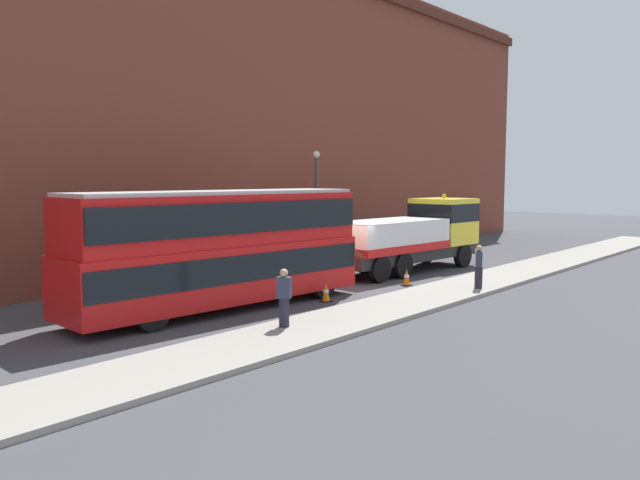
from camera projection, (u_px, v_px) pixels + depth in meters
ground_plane at (340, 286)px, 26.33m from camera, size 120.00×120.00×0.00m
near_kerb at (428, 297)px, 23.61m from camera, size 60.00×2.80×0.15m
building_facade at (224, 102)px, 30.11m from camera, size 60.00×1.50×16.00m
recovery_tow_truck at (412, 234)px, 30.60m from camera, size 10.21×3.23×3.67m
double_decker_bus at (220, 245)px, 21.52m from camera, size 11.16×3.27×4.06m
pedestrian_onlooker at (284, 299)px, 18.52m from camera, size 0.42×0.48×1.71m
pedestrian_bystander at (479, 267)px, 24.95m from camera, size 0.47×0.41×1.71m
traffic_cone_near_bus at (326, 293)px, 23.05m from camera, size 0.36×0.36×0.72m
traffic_cone_midway at (407, 278)px, 26.49m from camera, size 0.36×0.36×0.72m
street_lamp at (316, 198)px, 32.30m from camera, size 0.36×0.36×5.83m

